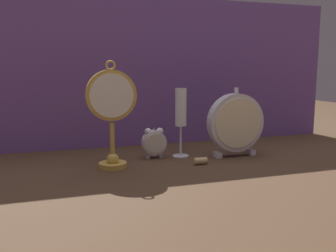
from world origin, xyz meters
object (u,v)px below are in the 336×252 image
object	(u,v)px
pocket_watch_on_stand	(112,114)
mantel_clock_silver	(236,123)
alarm_clock_twin_bell	(154,141)
champagne_flute	(181,113)
wine_cork	(200,161)

from	to	relation	value
pocket_watch_on_stand	mantel_clock_silver	distance (m)	0.43
alarm_clock_twin_bell	mantel_clock_silver	world-z (taller)	mantel_clock_silver
champagne_flute	wine_cork	world-z (taller)	champagne_flute
alarm_clock_twin_bell	pocket_watch_on_stand	bearing A→B (deg)	-152.67
wine_cork	pocket_watch_on_stand	bearing A→B (deg)	170.10
wine_cork	alarm_clock_twin_bell	bearing A→B (deg)	132.23
mantel_clock_silver	wine_cork	bearing A→B (deg)	-157.26
alarm_clock_twin_bell	champagne_flute	size ratio (longest dim) A/B	0.44
pocket_watch_on_stand	alarm_clock_twin_bell	xyz separation A→B (m)	(0.15, 0.08, -0.11)
mantel_clock_silver	champagne_flute	xyz separation A→B (m)	(-0.18, 0.06, 0.04)
pocket_watch_on_stand	wine_cork	world-z (taller)	pocket_watch_on_stand
champagne_flute	wine_cork	size ratio (longest dim) A/B	5.56
alarm_clock_twin_bell	wine_cork	distance (m)	0.18
alarm_clock_twin_bell	wine_cork	world-z (taller)	alarm_clock_twin_bell
pocket_watch_on_stand	alarm_clock_twin_bell	distance (m)	0.20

